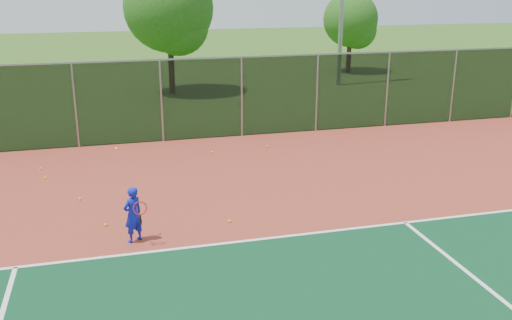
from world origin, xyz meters
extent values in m
plane|color=#2E5518|center=(0.00, 0.00, 0.00)|extent=(120.00, 120.00, 0.00)
cube|color=#9C3827|center=(0.00, 2.00, 0.01)|extent=(30.00, 20.00, 0.02)
cube|color=white|center=(2.00, 3.00, 0.03)|extent=(22.00, 0.10, 0.00)
cube|color=black|center=(0.00, 12.00, 1.52)|extent=(30.00, 0.04, 3.00)
cube|color=gray|center=(0.00, 12.00, 3.02)|extent=(30.00, 0.06, 0.06)
imported|color=#131BB3|center=(-4.52, 3.67, 0.68)|extent=(0.58, 0.53, 1.32)
cylinder|color=black|center=(-4.37, 3.42, 0.66)|extent=(0.03, 0.15, 0.27)
torus|color=#A51414|center=(-4.37, 3.32, 0.96)|extent=(0.30, 0.13, 0.29)
sphere|color=yellow|center=(-4.77, 3.77, 2.22)|extent=(0.07, 0.07, 0.07)
sphere|color=yellow|center=(-6.88, 8.67, 0.06)|extent=(0.07, 0.07, 0.07)
sphere|color=yellow|center=(0.51, 10.25, 0.06)|extent=(0.07, 0.07, 0.07)
sphere|color=yellow|center=(-2.18, 4.14, 0.06)|extent=(0.07, 0.07, 0.07)
sphere|color=yellow|center=(-5.82, 6.63, 0.06)|extent=(0.07, 0.07, 0.07)
sphere|color=yellow|center=(-7.09, 9.63, 0.06)|extent=(0.07, 0.07, 0.07)
sphere|color=yellow|center=(-5.16, 4.69, 0.06)|extent=(0.07, 0.07, 0.07)
sphere|color=yellow|center=(-1.53, 10.02, 0.06)|extent=(0.07, 0.07, 0.07)
cylinder|color=#331E12|center=(-1.56, 21.23, 1.27)|extent=(0.30, 0.30, 2.55)
sphere|color=#1E4D14|center=(-1.56, 21.23, 4.39)|extent=(4.53, 4.53, 4.53)
sphere|color=#1E4D14|center=(-1.16, 20.93, 3.54)|extent=(3.12, 3.12, 3.12)
cylinder|color=#331E12|center=(10.25, 25.48, 0.96)|extent=(0.30, 0.30, 1.93)
sphere|color=#1E4D14|center=(10.25, 25.48, 3.32)|extent=(3.43, 3.43, 3.43)
sphere|color=#1E4D14|center=(10.65, 25.18, 2.68)|extent=(2.36, 2.36, 2.36)
camera|label=1|loc=(-4.85, -8.56, 5.77)|focal=40.00mm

